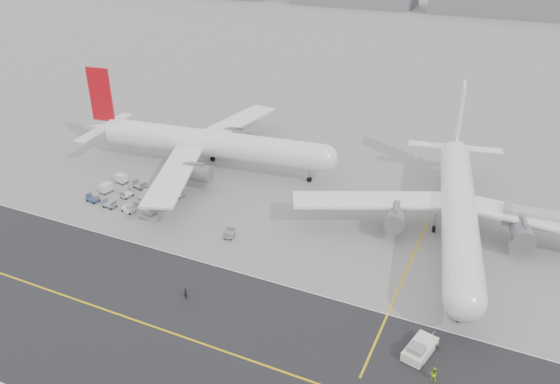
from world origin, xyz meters
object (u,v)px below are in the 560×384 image
at_px(airliner_a, 206,143).
at_px(ground_crew_b, 434,374).
at_px(jet_bridge, 554,223).
at_px(airliner_b, 458,206).
at_px(ground_crew_a, 186,293).
at_px(pushback_tug, 419,349).

xyz_separation_m(airliner_a, ground_crew_b, (56.54, -40.72, -4.79)).
bearing_deg(jet_bridge, airliner_b, -170.62).
xyz_separation_m(ground_crew_a, ground_crew_b, (35.50, -0.54, 0.06)).
distance_m(airliner_a, jet_bridge, 68.47).
bearing_deg(airliner_a, ground_crew_b, -132.45).
xyz_separation_m(airliner_b, ground_crew_b, (3.09, -34.58, -4.76)).
xyz_separation_m(airliner_b, jet_bridge, (14.96, 3.47, -1.49)).
bearing_deg(pushback_tug, ground_crew_a, -161.56).
bearing_deg(ground_crew_a, ground_crew_b, 8.21).
height_order(airliner_a, pushback_tug, airliner_a).
bearing_deg(ground_crew_b, airliner_b, -82.20).
height_order(airliner_a, airliner_b, airliner_a).
xyz_separation_m(airliner_a, airliner_b, (53.44, -6.14, -0.03)).
height_order(jet_bridge, ground_crew_a, jet_bridge).
relative_size(airliner_b, ground_crew_b, 29.60).
distance_m(airliner_b, ground_crew_a, 47.25).
bearing_deg(jet_bridge, ground_crew_b, -110.98).
bearing_deg(ground_crew_b, airliner_a, -33.07).
height_order(airliner_b, ground_crew_b, airliner_b).
bearing_deg(jet_bridge, ground_crew_a, -145.29).
distance_m(pushback_tug, ground_crew_a, 33.21).
relative_size(jet_bridge, ground_crew_b, 8.38).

